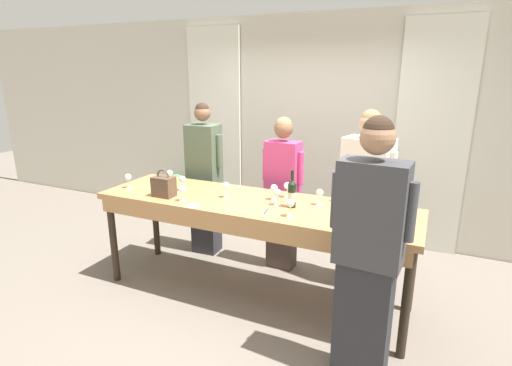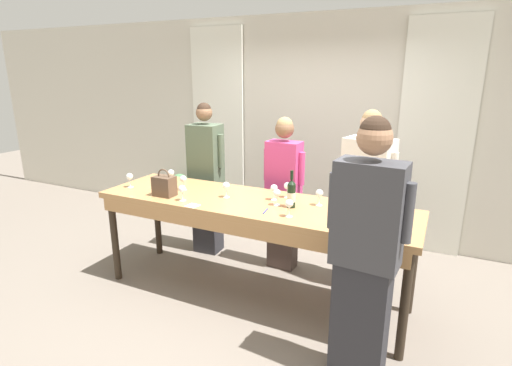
% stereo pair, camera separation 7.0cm
% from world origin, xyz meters
% --- Properties ---
extents(ground_plane, '(18.00, 18.00, 0.00)m').
position_xyz_m(ground_plane, '(0.00, 0.00, 0.00)').
color(ground_plane, '#70665B').
extents(wall_back, '(12.00, 0.06, 2.80)m').
position_xyz_m(wall_back, '(0.00, 1.86, 1.40)').
color(wall_back, beige).
rests_on(wall_back, ground_plane).
extents(curtain_panel_left, '(0.80, 0.03, 2.69)m').
position_xyz_m(curtain_panel_left, '(-1.43, 1.79, 1.34)').
color(curtain_panel_left, white).
rests_on(curtain_panel_left, ground_plane).
extents(curtain_panel_right, '(0.80, 0.03, 2.69)m').
position_xyz_m(curtain_panel_right, '(1.43, 1.79, 1.34)').
color(curtain_panel_right, white).
rests_on(curtain_panel_right, ground_plane).
extents(tasting_bar, '(2.97, 0.83, 0.96)m').
position_xyz_m(tasting_bar, '(0.00, -0.02, 0.88)').
color(tasting_bar, '#B27F4C').
rests_on(tasting_bar, ground_plane).
extents(wine_bottle, '(0.08, 0.08, 0.33)m').
position_xyz_m(wine_bottle, '(0.38, -0.01, 1.09)').
color(wine_bottle, black).
rests_on(wine_bottle, tasting_bar).
extents(handbag, '(0.20, 0.14, 0.26)m').
position_xyz_m(handbag, '(-0.82, -0.22, 1.06)').
color(handbag, brown).
rests_on(handbag, tasting_bar).
extents(wine_glass_front_left, '(0.07, 0.07, 0.15)m').
position_xyz_m(wine_glass_front_left, '(0.17, 0.11, 1.07)').
color(wine_glass_front_left, white).
rests_on(wine_glass_front_left, tasting_bar).
extents(wine_glass_front_mid, '(0.07, 0.07, 0.15)m').
position_xyz_m(wine_glass_front_mid, '(-0.27, -0.01, 1.07)').
color(wine_glass_front_mid, white).
rests_on(wine_glass_front_mid, tasting_bar).
extents(wine_glass_front_right, '(0.07, 0.07, 0.15)m').
position_xyz_m(wine_glass_front_right, '(0.59, 0.14, 1.07)').
color(wine_glass_front_right, white).
rests_on(wine_glass_front_right, tasting_bar).
extents(wine_glass_center_left, '(0.07, 0.07, 0.15)m').
position_xyz_m(wine_glass_center_left, '(0.25, 0.24, 1.07)').
color(wine_glass_center_left, white).
rests_on(wine_glass_center_left, tasting_bar).
extents(wine_glass_center_mid, '(0.07, 0.07, 0.15)m').
position_xyz_m(wine_glass_center_mid, '(-0.58, -0.27, 1.07)').
color(wine_glass_center_mid, white).
rests_on(wine_glass_center_mid, tasting_bar).
extents(wine_glass_center_right, '(0.07, 0.07, 0.15)m').
position_xyz_m(wine_glass_center_right, '(0.25, -0.01, 1.07)').
color(wine_glass_center_right, white).
rests_on(wine_glass_center_right, tasting_bar).
extents(wine_glass_back_left, '(0.07, 0.07, 0.15)m').
position_xyz_m(wine_glass_back_left, '(-0.77, 0.02, 1.07)').
color(wine_glass_back_left, white).
rests_on(wine_glass_back_left, tasting_bar).
extents(wine_glass_back_mid, '(0.07, 0.07, 0.15)m').
position_xyz_m(wine_glass_back_mid, '(-1.04, 0.16, 1.07)').
color(wine_glass_back_mid, white).
rests_on(wine_glass_back_mid, tasting_bar).
extents(wine_glass_back_right, '(0.07, 0.07, 0.15)m').
position_xyz_m(wine_glass_back_right, '(0.71, 0.31, 1.07)').
color(wine_glass_back_right, white).
rests_on(wine_glass_back_right, tasting_bar).
extents(wine_glass_near_host, '(0.07, 0.07, 0.15)m').
position_xyz_m(wine_glass_near_host, '(0.45, -0.24, 1.07)').
color(wine_glass_near_host, white).
rests_on(wine_glass_near_host, tasting_bar).
extents(wine_glass_by_bottle, '(0.07, 0.07, 0.15)m').
position_xyz_m(wine_glass_by_bottle, '(-1.32, -0.14, 1.07)').
color(wine_glass_by_bottle, white).
rests_on(wine_glass_by_bottle, tasting_bar).
extents(napkin, '(0.11, 0.11, 0.00)m').
position_xyz_m(napkin, '(-0.42, -0.35, 0.96)').
color(napkin, white).
rests_on(napkin, tasting_bar).
extents(pen, '(0.03, 0.14, 0.01)m').
position_xyz_m(pen, '(0.23, -0.21, 0.97)').
color(pen, '#193399').
rests_on(pen, tasting_bar).
extents(guest_olive_jacket, '(0.46, 0.29, 1.77)m').
position_xyz_m(guest_olive_jacket, '(-0.92, 0.66, 0.90)').
color(guest_olive_jacket, '#28282D').
rests_on(guest_olive_jacket, ground_plane).
extents(guest_pink_top, '(0.47, 0.23, 1.66)m').
position_xyz_m(guest_pink_top, '(0.05, 0.66, 0.87)').
color(guest_pink_top, '#473833').
rests_on(guest_pink_top, ground_plane).
extents(guest_cream_sweater, '(0.56, 0.38, 1.78)m').
position_xyz_m(guest_cream_sweater, '(0.91, 0.66, 0.90)').
color(guest_cream_sweater, '#28282D').
rests_on(guest_cream_sweater, ground_plane).
extents(host_pouring, '(0.55, 0.28, 1.86)m').
position_xyz_m(host_pouring, '(1.15, -0.64, 0.96)').
color(host_pouring, '#28282D').
rests_on(host_pouring, ground_plane).
extents(potted_plant, '(0.34, 0.34, 0.65)m').
position_xyz_m(potted_plant, '(-1.93, 1.49, 0.36)').
color(potted_plant, '#935B3D').
rests_on(potted_plant, ground_plane).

